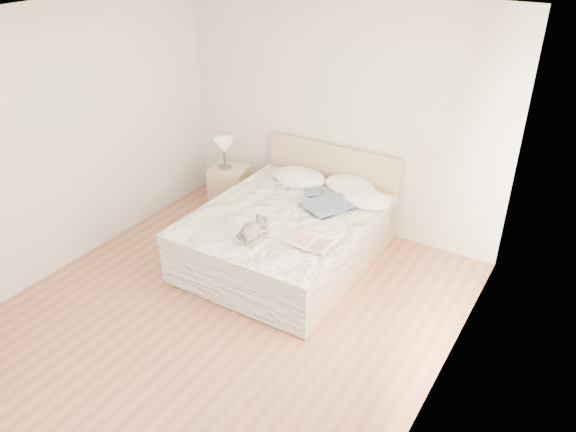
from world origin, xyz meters
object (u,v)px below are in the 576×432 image
object	(u,v)px
teddy_bear	(251,235)
nightstand	(230,188)
bed	(289,234)
photo_book	(284,181)
childrens_book	(311,243)
table_lamp	(224,147)

from	to	relation	value
teddy_bear	nightstand	bearing A→B (deg)	138.20
bed	photo_book	bearing A→B (deg)	126.55
bed	teddy_bear	xyz separation A→B (m)	(0.00, -0.70, 0.34)
childrens_book	teddy_bear	size ratio (longest dim) A/B	1.23
table_lamp	childrens_book	xyz separation A→B (m)	(1.86, -1.10, -0.21)
nightstand	photo_book	size ratio (longest dim) A/B	1.83
nightstand	photo_book	distance (m)	0.95
bed	nightstand	xyz separation A→B (m)	(-1.27, 0.63, -0.03)
bed	table_lamp	world-z (taller)	bed
table_lamp	childrens_book	world-z (taller)	table_lamp
nightstand	photo_book	bearing A→B (deg)	-6.92
table_lamp	childrens_book	distance (m)	2.17
bed	teddy_bear	size ratio (longest dim) A/B	6.78
bed	table_lamp	bearing A→B (deg)	155.10
nightstand	table_lamp	world-z (taller)	table_lamp
nightstand	childrens_book	world-z (taller)	childrens_book
bed	teddy_bear	world-z (taller)	bed
table_lamp	photo_book	distance (m)	0.94
bed	photo_book	world-z (taller)	bed
childrens_book	bed	bearing A→B (deg)	137.72
childrens_book	nightstand	bearing A→B (deg)	147.71
bed	teddy_bear	distance (m)	0.78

